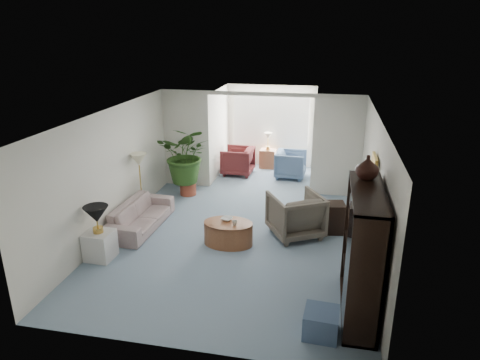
% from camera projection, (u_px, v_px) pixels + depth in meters
% --- Properties ---
extents(floor, '(6.00, 6.00, 0.00)m').
position_uv_depth(floor, '(234.00, 243.00, 8.43)').
color(floor, '#8196AB').
rests_on(floor, ground).
extents(sunroom_floor, '(2.60, 2.60, 0.00)m').
position_uv_depth(sunroom_floor, '(265.00, 176.00, 12.22)').
color(sunroom_floor, '#8196AB').
rests_on(sunroom_floor, ground).
extents(back_pier_left, '(1.20, 0.12, 2.50)m').
position_uv_depth(back_pier_left, '(186.00, 139.00, 11.14)').
color(back_pier_left, silver).
rests_on(back_pier_left, ground).
extents(back_pier_right, '(1.20, 0.12, 2.50)m').
position_uv_depth(back_pier_right, '(337.00, 147.00, 10.43)').
color(back_pier_right, silver).
rests_on(back_pier_right, ground).
extents(back_header, '(2.60, 0.12, 0.10)m').
position_uv_depth(back_header, '(260.00, 94.00, 10.39)').
color(back_header, silver).
rests_on(back_header, back_pier_left).
extents(window_pane, '(2.20, 0.02, 1.50)m').
position_uv_depth(window_pane, '(271.00, 119.00, 12.75)').
color(window_pane, white).
extents(window_blinds, '(2.20, 0.02, 1.50)m').
position_uv_depth(window_blinds, '(271.00, 120.00, 12.72)').
color(window_blinds, white).
extents(framed_picture, '(0.04, 0.50, 0.40)m').
position_uv_depth(framed_picture, '(375.00, 170.00, 7.31)').
color(framed_picture, beige).
extents(sofa, '(0.80, 1.91, 0.55)m').
position_uv_depth(sofa, '(141.00, 215.00, 9.02)').
color(sofa, '#B6AD9A').
rests_on(sofa, ground).
extents(end_table, '(0.49, 0.49, 0.52)m').
position_uv_depth(end_table, '(100.00, 245.00, 7.82)').
color(end_table, silver).
rests_on(end_table, ground).
extents(table_lamp, '(0.44, 0.44, 0.30)m').
position_uv_depth(table_lamp, '(96.00, 214.00, 7.62)').
color(table_lamp, black).
rests_on(table_lamp, end_table).
extents(floor_lamp, '(0.36, 0.36, 0.28)m').
position_uv_depth(floor_lamp, '(139.00, 160.00, 9.41)').
color(floor_lamp, '#F7F1C4').
rests_on(floor_lamp, ground).
extents(coffee_table, '(1.17, 1.17, 0.45)m').
position_uv_depth(coffee_table, '(228.00, 233.00, 8.35)').
color(coffee_table, brown).
rests_on(coffee_table, ground).
extents(coffee_bowl, '(0.26, 0.26, 0.05)m').
position_uv_depth(coffee_bowl, '(227.00, 219.00, 8.37)').
color(coffee_bowl, white).
rests_on(coffee_bowl, coffee_table).
extents(coffee_cup, '(0.12, 0.12, 0.09)m').
position_uv_depth(coffee_cup, '(235.00, 223.00, 8.14)').
color(coffee_cup, '#B8B1A1').
rests_on(coffee_cup, coffee_table).
extents(wingback_chair, '(1.30, 1.31, 0.88)m').
position_uv_depth(wingback_chair, '(296.00, 215.00, 8.64)').
color(wingback_chair, '#61584D').
rests_on(wingback_chair, ground).
extents(side_table_dark, '(0.58, 0.50, 0.62)m').
position_uv_depth(side_table_dark, '(331.00, 218.00, 8.83)').
color(side_table_dark, black).
rests_on(side_table_dark, ground).
extents(entertainment_cabinet, '(0.45, 1.70, 1.89)m').
position_uv_depth(entertainment_cabinet, '(362.00, 253.00, 6.14)').
color(entertainment_cabinet, black).
rests_on(entertainment_cabinet, ground).
extents(cabinet_urn, '(0.34, 0.34, 0.35)m').
position_uv_depth(cabinet_urn, '(367.00, 167.00, 6.23)').
color(cabinet_urn, black).
rests_on(cabinet_urn, entertainment_cabinet).
extents(ottoman, '(0.49, 0.49, 0.37)m').
position_uv_depth(ottoman, '(321.00, 323.00, 5.89)').
color(ottoman, slate).
rests_on(ottoman, ground).
extents(plant_pot, '(0.40, 0.40, 0.32)m').
position_uv_depth(plant_pot, '(188.00, 188.00, 10.85)').
color(plant_pot, '#9D432D').
rests_on(plant_pot, ground).
extents(house_plant, '(1.29, 1.12, 1.43)m').
position_uv_depth(house_plant, '(187.00, 155.00, 10.56)').
color(house_plant, '#2A4F1B').
rests_on(house_plant, plant_pot).
extents(sunroom_chair_blue, '(0.85, 0.83, 0.75)m').
position_uv_depth(sunroom_chair_blue, '(291.00, 164.00, 12.01)').
color(sunroom_chair_blue, slate).
rests_on(sunroom_chair_blue, ground).
extents(sunroom_chair_maroon, '(0.88, 0.86, 0.77)m').
position_uv_depth(sunroom_chair_maroon, '(238.00, 161.00, 12.29)').
color(sunroom_chair_maroon, maroon).
rests_on(sunroom_chair_maroon, ground).
extents(sunroom_table, '(0.47, 0.37, 0.55)m').
position_uv_depth(sunroom_table, '(268.00, 159.00, 12.88)').
color(sunroom_table, brown).
rests_on(sunroom_table, ground).
extents(shelf_clutter, '(0.30, 1.21, 1.06)m').
position_uv_depth(shelf_clutter, '(360.00, 247.00, 6.02)').
color(shelf_clutter, '#3A3734').
rests_on(shelf_clutter, entertainment_cabinet).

